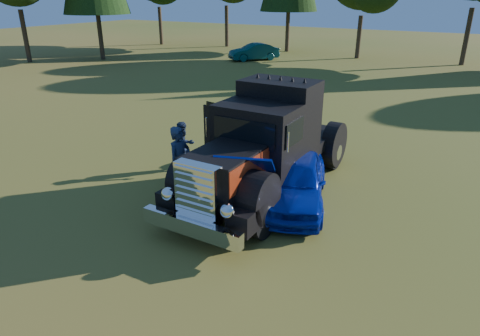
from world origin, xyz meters
name	(u,v)px	position (x,y,z in m)	size (l,w,h in m)	color
ground	(175,212)	(0.00, 0.00, 0.00)	(120.00, 120.00, 0.00)	#415B1A
diamond_t_truck	(264,149)	(1.40, 2.17, 1.28)	(3.36, 7.16, 3.00)	black
hotrod_coupe	(295,180)	(2.41, 2.00, 0.67)	(2.77, 4.34, 1.89)	#061B97
spectator_near	(180,163)	(-0.37, 0.77, 1.00)	(0.73, 0.48, 2.01)	#1C2A42
spectator_far	(184,146)	(-1.50, 2.38, 0.78)	(0.76, 0.59, 1.56)	#1D2944
distant_teal_car	(254,52)	(-10.95, 23.99, 0.67)	(1.41, 4.04, 1.33)	#0B4445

